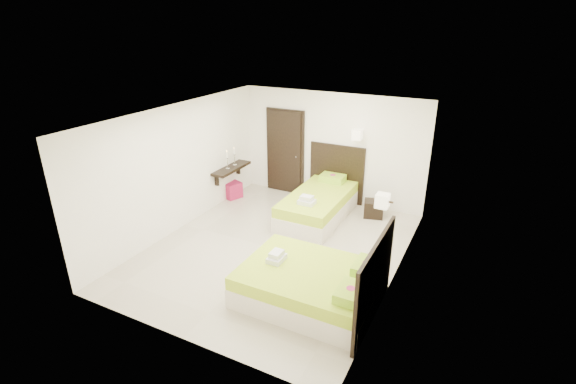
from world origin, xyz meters
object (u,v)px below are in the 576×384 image
at_px(bed_single, 320,203).
at_px(nightstand, 373,209).
at_px(bed_double, 314,284).
at_px(ottoman, 232,190).

height_order(bed_single, nightstand, bed_single).
height_order(bed_single, bed_double, bed_single).
bearing_deg(nightstand, bed_single, -168.36).
height_order(bed_single, ottoman, bed_single).
bearing_deg(nightstand, ottoman, 173.04).
bearing_deg(bed_double, nightstand, 90.55).
distance_m(bed_double, ottoman, 4.52).
xyz_separation_m(bed_single, ottoman, (-2.37, 0.04, -0.14)).
relative_size(bed_single, bed_double, 1.08).
distance_m(nightstand, ottoman, 3.49).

